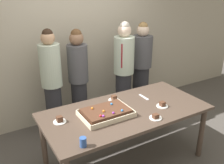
# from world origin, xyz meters

# --- Properties ---
(ground_plane) EXTENTS (12.00, 12.00, 0.00)m
(ground_plane) POSITION_xyz_m (0.00, 0.00, 0.00)
(ground_plane) COLOR #4C4742
(interior_back_panel) EXTENTS (8.00, 0.12, 3.00)m
(interior_back_panel) POSITION_xyz_m (0.00, 1.60, 1.50)
(interior_back_panel) COLOR #B2A893
(interior_back_panel) RESTS_ON ground_plane
(party_table) EXTENTS (2.09, 1.01, 0.79)m
(party_table) POSITION_xyz_m (0.00, 0.00, 0.71)
(party_table) COLOR #47382D
(party_table) RESTS_ON ground_plane
(sheet_cake) EXTENTS (0.61, 0.42, 0.11)m
(sheet_cake) POSITION_xyz_m (-0.29, -0.00, 0.83)
(sheet_cake) COLOR beige
(sheet_cake) RESTS_ON party_table
(plated_slice_near_left) EXTENTS (0.15, 0.15, 0.07)m
(plated_slice_near_left) POSITION_xyz_m (-0.82, 0.14, 0.81)
(plated_slice_near_left) COLOR white
(plated_slice_near_left) RESTS_ON party_table
(plated_slice_near_right) EXTENTS (0.15, 0.15, 0.06)m
(plated_slice_near_right) POSITION_xyz_m (0.18, -0.36, 0.81)
(plated_slice_near_right) COLOR white
(plated_slice_near_right) RESTS_ON party_table
(plated_slice_far_left) EXTENTS (0.15, 0.15, 0.07)m
(plated_slice_far_left) POSITION_xyz_m (0.46, -0.16, 0.81)
(plated_slice_far_left) COLOR white
(plated_slice_far_left) RESTS_ON party_table
(plated_slice_far_right) EXTENTS (0.15, 0.15, 0.07)m
(plated_slice_far_right) POSITION_xyz_m (0.01, 0.31, 0.81)
(plated_slice_far_right) COLOR white
(plated_slice_far_right) RESTS_ON party_table
(drink_cup_nearest) EXTENTS (0.07, 0.07, 0.10)m
(drink_cup_nearest) POSITION_xyz_m (-0.78, -0.42, 0.84)
(drink_cup_nearest) COLOR #2D5199
(drink_cup_nearest) RESTS_ON party_table
(cake_server_utensil) EXTENTS (0.03, 0.20, 0.01)m
(cake_server_utensil) POSITION_xyz_m (0.42, 0.18, 0.79)
(cake_server_utensil) COLOR silver
(cake_server_utensil) RESTS_ON party_table
(person_serving_front) EXTENTS (0.33, 0.33, 1.72)m
(person_serving_front) POSITION_xyz_m (0.60, 0.98, 0.90)
(person_serving_front) COLOR #28282D
(person_serving_front) RESTS_ON ground_plane
(person_green_shirt_behind) EXTENTS (0.31, 0.31, 1.69)m
(person_green_shirt_behind) POSITION_xyz_m (-0.59, 1.11, 0.89)
(person_green_shirt_behind) COLOR #28282D
(person_green_shirt_behind) RESTS_ON ground_plane
(person_striped_tie_right) EXTENTS (0.32, 0.32, 1.64)m
(person_striped_tie_right) POSITION_xyz_m (-0.14, 1.17, 0.86)
(person_striped_tie_right) COLOR #28282D
(person_striped_tie_right) RESTS_ON ground_plane
(person_far_right_suit) EXTENTS (0.37, 0.37, 1.65)m
(person_far_right_suit) POSITION_xyz_m (1.10, 1.16, 0.85)
(person_far_right_suit) COLOR #28282D
(person_far_right_suit) RESTS_ON ground_plane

